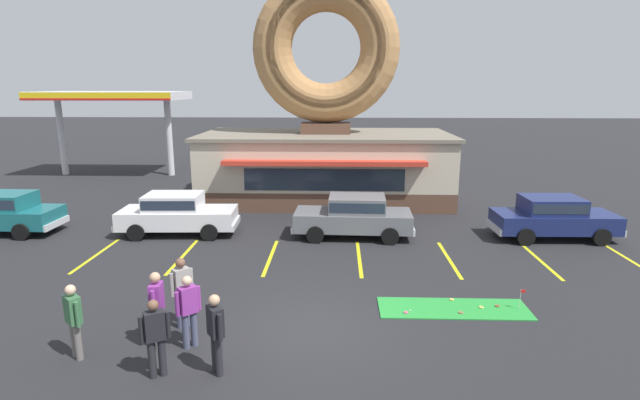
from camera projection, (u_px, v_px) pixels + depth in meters
name	position (u px, v px, depth m)	size (l,w,h in m)	color
ground_plane	(310.00, 328.00, 11.95)	(160.00, 160.00, 0.00)	#232326
donut_shop_building	(326.00, 125.00, 24.69)	(12.30, 6.75, 10.96)	brown
putting_mat	(453.00, 308.00, 12.95)	(3.87, 1.25, 0.03)	green
mini_donut_near_left	(481.00, 307.00, 12.96)	(0.13, 0.13, 0.04)	#E5C666
mini_donut_near_right	(452.00, 299.00, 13.42)	(0.13, 0.13, 0.04)	#E5C666
mini_donut_mid_left	(406.00, 312.00, 12.66)	(0.13, 0.13, 0.04)	#D8667F
mini_donut_mid_centre	(497.00, 306.00, 13.03)	(0.13, 0.13, 0.04)	brown
mini_donut_mid_right	(461.00, 312.00, 12.65)	(0.13, 0.13, 0.04)	#A5724C
golf_ball	(410.00, 310.00, 12.77)	(0.04, 0.04, 0.04)	white
putting_flag_pin	(522.00, 294.00, 12.79)	(0.13, 0.01, 0.55)	silver
car_teal	(1.00, 211.00, 19.47)	(4.59, 2.05, 1.60)	#196066
car_grey	(354.00, 215.00, 18.96)	(4.62, 2.10, 1.60)	slate
car_navy	(553.00, 216.00, 18.78)	(4.59, 2.05, 1.60)	navy
car_white	(177.00, 212.00, 19.33)	(4.63, 2.14, 1.60)	silver
pedestrian_blue_sweater_man	(182.00, 289.00, 11.82)	(0.46, 0.44, 1.73)	#474C66
pedestrian_hooded_kid	(157.00, 306.00, 10.87)	(0.27, 0.59, 1.76)	slate
pedestrian_leather_jacket_man	(155.00, 335.00, 9.77)	(0.53, 0.40, 1.64)	#232328
pedestrian_clipboard_woman	(189.00, 308.00, 10.89)	(0.47, 0.43, 1.67)	#474C66
pedestrian_beanie_man	(216.00, 330.00, 9.86)	(0.41, 0.51, 1.70)	#232328
pedestrian_crossing_woman	(74.00, 318.00, 10.44)	(0.47, 0.43, 1.66)	slate
trash_bin	(193.00, 200.00, 23.08)	(0.57, 0.57, 0.97)	#1E662D
gas_station_canopy	(111.00, 99.00, 31.33)	(9.00, 4.46, 5.30)	silver
parking_stripe_far_left	(96.00, 255.00, 17.09)	(0.12, 3.60, 0.01)	yellow
parking_stripe_left	(183.00, 256.00, 16.98)	(0.12, 3.60, 0.01)	yellow
parking_stripe_mid_left	(271.00, 257.00, 16.88)	(0.12, 3.60, 0.01)	yellow
parking_stripe_centre	(359.00, 258.00, 16.77)	(0.12, 3.60, 0.01)	yellow
parking_stripe_mid_right	(449.00, 259.00, 16.67)	(0.12, 3.60, 0.01)	yellow
parking_stripe_right	(540.00, 260.00, 16.56)	(0.12, 3.60, 0.01)	yellow
parking_stripe_far_right	(632.00, 261.00, 16.46)	(0.12, 3.60, 0.01)	yellow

